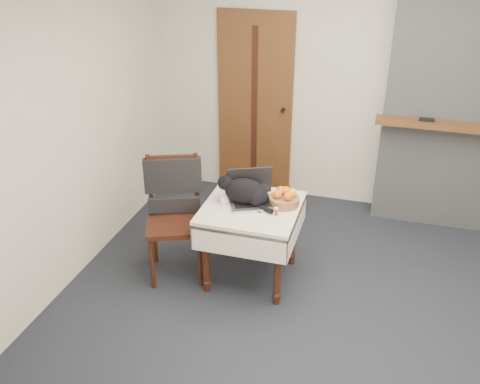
% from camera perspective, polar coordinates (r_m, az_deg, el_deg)
% --- Properties ---
extents(ground, '(4.50, 4.50, 0.00)m').
position_cam_1_polar(ground, '(4.41, 10.03, -12.74)').
color(ground, black).
rests_on(ground, ground).
extents(room_shell, '(4.52, 4.01, 2.61)m').
position_cam_1_polar(room_shell, '(4.01, 12.95, 11.49)').
color(room_shell, beige).
rests_on(room_shell, ground).
extents(door, '(0.82, 0.10, 2.00)m').
position_cam_1_polar(door, '(5.85, 1.61, 9.16)').
color(door, brown).
rests_on(door, ground).
extents(chimney, '(1.62, 0.48, 2.60)m').
position_cam_1_polar(chimney, '(5.51, 23.16, 9.09)').
color(chimney, gray).
rests_on(chimney, ground).
extents(side_table, '(0.78, 0.78, 0.70)m').
position_cam_1_polar(side_table, '(4.44, 1.22, -2.79)').
color(side_table, '#321A0D').
rests_on(side_table, ground).
extents(laptop, '(0.47, 0.45, 0.28)m').
position_cam_1_polar(laptop, '(4.42, 1.25, -0.23)').
color(laptop, '#B7B7BC').
rests_on(laptop, side_table).
extents(cat, '(0.51, 0.24, 0.25)m').
position_cam_1_polar(cat, '(4.37, 0.64, 0.01)').
color(cat, black).
rests_on(cat, side_table).
extents(cream_jar, '(0.06, 0.06, 0.07)m').
position_cam_1_polar(cream_jar, '(4.41, -1.76, -0.84)').
color(cream_jar, white).
rests_on(cream_jar, side_table).
extents(pill_bottle, '(0.03, 0.03, 0.07)m').
position_cam_1_polar(pill_bottle, '(4.24, 3.89, -2.06)').
color(pill_bottle, '#9F3613').
rests_on(pill_bottle, side_table).
extents(fruit_basket, '(0.25, 0.25, 0.14)m').
position_cam_1_polar(fruit_basket, '(4.39, 4.75, -0.68)').
color(fruit_basket, brown).
rests_on(fruit_basket, side_table).
extents(desk_clutter, '(0.09, 0.10, 0.01)m').
position_cam_1_polar(desk_clutter, '(4.38, 3.22, -1.53)').
color(desk_clutter, black).
rests_on(desk_clutter, side_table).
extents(chair, '(0.61, 0.60, 1.05)m').
position_cam_1_polar(chair, '(4.58, -7.07, -0.82)').
color(chair, '#321A0D').
rests_on(chair, ground).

